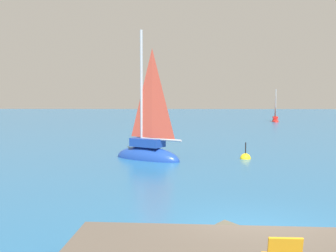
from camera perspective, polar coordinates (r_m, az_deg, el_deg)
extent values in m
plane|color=#236093|center=(10.41, 11.88, -14.46)|extent=(160.00, 160.00, 0.00)
ellipsoid|color=#193D99|center=(21.25, -2.86, -4.61)|extent=(3.93, 3.09, 1.31)
cube|color=#193D99|center=(21.13, -2.87, -2.29)|extent=(1.90, 1.64, 0.43)
cylinder|color=#B7B7BC|center=(21.19, -3.69, 5.20)|extent=(0.14, 0.14, 5.94)
cylinder|color=#B2B2B7|center=(20.64, -0.98, -1.88)|extent=(2.09, 1.33, 0.11)
pyramid|color=#DB4C38|center=(20.80, -2.20, 4.56)|extent=(1.66, 1.05, 4.51)
ellipsoid|color=red|center=(50.78, 14.64, 0.57)|extent=(1.04, 2.32, 0.77)
cube|color=red|center=(50.75, 14.66, 1.15)|extent=(0.66, 1.04, 0.25)
cylinder|color=#B7B7BC|center=(50.47, 14.72, 2.97)|extent=(0.08, 0.08, 3.50)
cylinder|color=#B2B2B7|center=(51.23, 14.60, 1.31)|extent=(0.24, 1.40, 0.07)
pyramid|color=#DB4C38|center=(50.86, 14.67, 2.83)|extent=(0.18, 1.12, 2.66)
cube|color=orange|center=(6.27, 15.89, -16.43)|extent=(0.49, 0.17, 0.45)
sphere|color=yellow|center=(21.72, 10.69, -4.48)|extent=(0.56, 0.56, 0.56)
cylinder|color=black|center=(21.65, 10.71, -3.04)|extent=(0.06, 0.06, 0.60)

